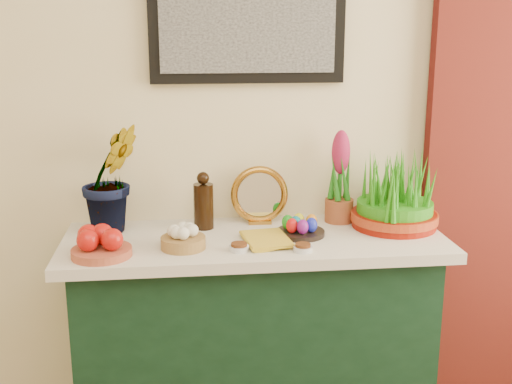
{
  "coord_description": "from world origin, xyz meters",
  "views": [
    {
      "loc": [
        -0.17,
        -0.24,
        1.64
      ],
      "look_at": [
        0.08,
        1.95,
        1.07
      ],
      "focal_mm": 45.0,
      "sensor_mm": 36.0,
      "label": 1
    }
  ],
  "objects_px": {
    "book": "(245,241)",
    "hyacinth_green": "(111,161)",
    "wheatgrass_sabzeh": "(395,197)",
    "mirror": "(259,196)",
    "sideboard": "(255,350)"
  },
  "relations": [
    {
      "from": "sideboard",
      "to": "mirror",
      "type": "distance_m",
      "value": 0.6
    },
    {
      "from": "hyacinth_green",
      "to": "wheatgrass_sabzeh",
      "type": "bearing_deg",
      "value": -32.83
    },
    {
      "from": "mirror",
      "to": "hyacinth_green",
      "type": "bearing_deg",
      "value": -175.63
    },
    {
      "from": "mirror",
      "to": "wheatgrass_sabzeh",
      "type": "bearing_deg",
      "value": -12.88
    },
    {
      "from": "hyacinth_green",
      "to": "wheatgrass_sabzeh",
      "type": "distance_m",
      "value": 1.08
    },
    {
      "from": "hyacinth_green",
      "to": "wheatgrass_sabzeh",
      "type": "xyz_separation_m",
      "value": [
        1.07,
        -0.07,
        -0.15
      ]
    },
    {
      "from": "hyacinth_green",
      "to": "mirror",
      "type": "distance_m",
      "value": 0.58
    },
    {
      "from": "mirror",
      "to": "wheatgrass_sabzeh",
      "type": "distance_m",
      "value": 0.52
    },
    {
      "from": "mirror",
      "to": "book",
      "type": "relative_size",
      "value": 1.11
    },
    {
      "from": "book",
      "to": "hyacinth_green",
      "type": "bearing_deg",
      "value": 148.17
    },
    {
      "from": "book",
      "to": "wheatgrass_sabzeh",
      "type": "distance_m",
      "value": 0.62
    },
    {
      "from": "hyacinth_green",
      "to": "wheatgrass_sabzeh",
      "type": "relative_size",
      "value": 1.62
    },
    {
      "from": "sideboard",
      "to": "mirror",
      "type": "bearing_deg",
      "value": 77.11
    },
    {
      "from": "hyacinth_green",
      "to": "sideboard",
      "type": "bearing_deg",
      "value": -42.22
    },
    {
      "from": "sideboard",
      "to": "mirror",
      "type": "xyz_separation_m",
      "value": [
        0.04,
        0.17,
        0.57
      ]
    }
  ]
}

